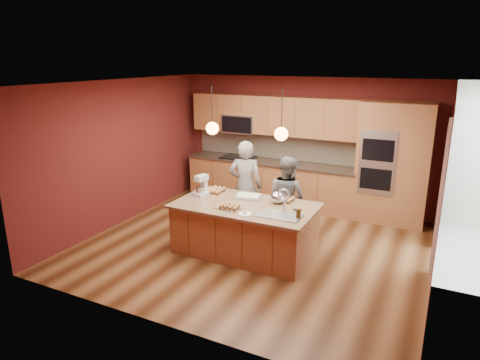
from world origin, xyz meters
The scene contains 24 objects.
floor centered at (0.00, 0.00, 0.00)m, with size 5.50×5.50×0.00m, color #41220F.
ceiling centered at (0.00, 0.00, 2.70)m, with size 5.50×5.50×0.00m, color silver.
wall_back centered at (0.00, 2.50, 1.35)m, with size 5.50×5.50×0.00m, color #551917.
wall_front centered at (0.00, -2.50, 1.35)m, with size 5.50×5.50×0.00m, color #551917.
wall_left centered at (-2.75, 0.00, 1.35)m, with size 5.00×5.00×0.00m, color #551917.
wall_right centered at (2.75, 0.00, 1.35)m, with size 5.00×5.00×0.00m, color #551917.
cabinet_run centered at (-0.68, 2.25, 0.98)m, with size 3.74×0.64×2.30m.
oven_column centered at (1.85, 2.19, 1.15)m, with size 1.30×0.62×2.30m.
doorway_trim centered at (2.73, 0.80, 1.05)m, with size 0.08×1.11×2.20m, color white, non-canonical shape.
pendant_left centered at (-0.63, -0.27, 2.00)m, with size 0.20×0.20×0.80m.
pendant_right centered at (0.53, -0.27, 2.00)m, with size 0.20×0.20×0.80m.
island centered at (-0.03, -0.27, 0.42)m, with size 2.24×1.26×1.20m.
person_left centered at (-0.47, 0.61, 0.83)m, with size 0.61×0.40×1.67m, color black.
person_right centered at (0.33, 0.61, 0.73)m, with size 0.71×0.56×1.47m, color gray.
stand_mixer centered at (-0.92, -0.17, 0.97)m, with size 0.22×0.28×0.35m.
sheet_cake centered at (-0.15, 0.05, 0.85)m, with size 0.49×0.40×0.05m.
cooling_rack centered at (-0.20, -0.54, 0.84)m, with size 0.40×0.29×0.02m, color silver.
mixing_bowl centered at (0.39, 0.01, 0.92)m, with size 0.24×0.24×0.20m, color silver.
plate centered at (0.15, -0.69, 0.83)m, with size 0.19×0.19×0.01m, color white.
tumbler centered at (0.91, -0.48, 0.89)m, with size 0.07×0.07×0.14m, color #35250C.
phone centered at (0.79, -0.16, 0.83)m, with size 0.12×0.07×0.01m, color black.
cupcakes_left centered at (-0.77, 0.07, 0.86)m, with size 0.25×0.34×0.08m, color tan, non-canonical shape.
cupcakes_rack centered at (-0.16, -0.58, 0.88)m, with size 0.31×0.23×0.07m, color tan, non-canonical shape.
cupcakes_right centered at (0.49, 0.16, 0.86)m, with size 0.21×0.29×0.06m, color tan, non-canonical shape.
Camera 1 is at (2.73, -6.06, 3.08)m, focal length 32.00 mm.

